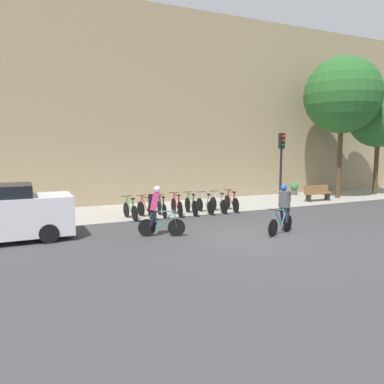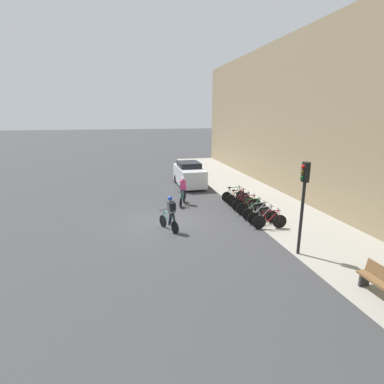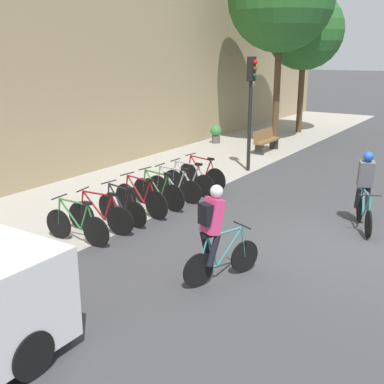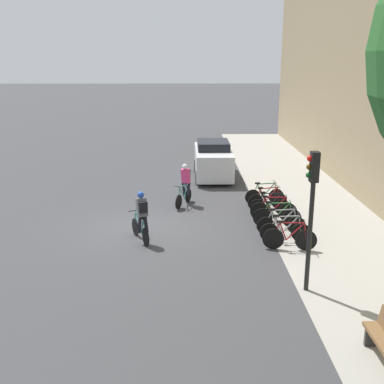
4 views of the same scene
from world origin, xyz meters
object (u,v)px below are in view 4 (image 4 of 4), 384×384
at_px(parked_bike_3, 274,210).
at_px(parked_car, 213,160).
at_px(cyclist_pink, 185,183).
at_px(traffic_light_pole, 312,197).
at_px(parked_bike_5, 281,223).
at_px(parked_bike_2, 270,205).
at_px(parked_bike_4, 277,216).
at_px(parked_bike_1, 267,200).
at_px(parked_bike_0, 264,195).
at_px(parked_bike_7, 290,238).
at_px(cyclist_grey, 142,215).
at_px(parked_bike_6, 285,230).

height_order(parked_bike_3, parked_car, parked_car).
height_order(cyclist_pink, traffic_light_pole, traffic_light_pole).
distance_m(parked_bike_3, parked_bike_5, 1.41).
bearing_deg(parked_bike_2, parked_car, -163.09).
xyz_separation_m(cyclist_pink, parked_bike_4, (2.81, 3.30, -0.54)).
bearing_deg(parked_bike_2, cyclist_pink, -113.04).
relative_size(parked_bike_1, parked_bike_4, 0.94).
bearing_deg(parked_bike_5, parked_bike_3, 179.94).
xyz_separation_m(parked_bike_0, parked_bike_4, (2.82, 0.00, 0.02)).
bearing_deg(parked_bike_7, cyclist_pink, -146.19).
bearing_deg(cyclist_grey, parked_bike_1, 126.68).
height_order(cyclist_pink, parked_car, parked_car).
bearing_deg(parked_bike_6, traffic_light_pole, -2.34).
xyz_separation_m(parked_bike_3, parked_bike_7, (2.82, -0.00, -0.01)).
bearing_deg(cyclist_pink, parked_bike_4, 49.55).
relative_size(parked_bike_1, traffic_light_pole, 0.44).
height_order(parked_bike_4, traffic_light_pole, traffic_light_pole).
bearing_deg(parked_car, parked_bike_3, 15.26).
bearing_deg(parked_bike_5, cyclist_pink, -136.86).
bearing_deg(parked_car, parked_bike_7, 10.95).
xyz_separation_m(parked_bike_1, parked_car, (-5.46, -1.87, 0.50)).
bearing_deg(traffic_light_pole, parked_bike_7, 177.04).
bearing_deg(parked_bike_7, parked_bike_0, -180.00).
bearing_deg(traffic_light_pole, parked_bike_0, 178.94).
xyz_separation_m(parked_bike_6, parked_car, (-8.98, -1.87, 0.51)).
xyz_separation_m(cyclist_pink, cyclist_grey, (4.23, -1.43, -0.00)).
relative_size(parked_bike_5, parked_bike_6, 1.01).
xyz_separation_m(parked_bike_3, parked_bike_4, (0.70, -0.00, -0.00)).
bearing_deg(traffic_light_pole, parked_bike_5, 178.06).
distance_m(parked_bike_0, parked_car, 5.13).
height_order(cyclist_grey, parked_bike_6, cyclist_grey).
xyz_separation_m(parked_bike_4, parked_bike_7, (2.11, 0.00, -0.00)).
xyz_separation_m(parked_bike_5, parked_bike_7, (1.41, 0.00, 0.02)).
xyz_separation_m(cyclist_grey, parked_bike_7, (0.70, 4.73, -0.54)).
relative_size(parked_bike_0, parked_bike_1, 1.01).
xyz_separation_m(parked_bike_4, parked_car, (-7.57, -1.87, 0.49)).
relative_size(parked_bike_1, parked_bike_7, 0.95).
distance_m(parked_bike_7, parked_car, 9.87).
height_order(parked_bike_0, traffic_light_pole, traffic_light_pole).
distance_m(cyclist_grey, parked_car, 9.43).
distance_m(parked_bike_0, parked_bike_5, 3.52).
distance_m(parked_bike_1, parked_bike_6, 3.52).
bearing_deg(parked_bike_2, parked_bike_4, 0.01).
relative_size(parked_bike_4, parked_car, 0.40).
relative_size(cyclist_pink, parked_car, 0.41).
bearing_deg(parked_bike_5, parked_bike_2, 179.97).
xyz_separation_m(cyclist_grey, traffic_light_pole, (3.45, 4.59, 1.62)).
height_order(cyclist_grey, parked_bike_5, cyclist_grey).
bearing_deg(parked_bike_4, traffic_light_pole, -1.68).
bearing_deg(parked_bike_1, parked_bike_3, 0.01).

